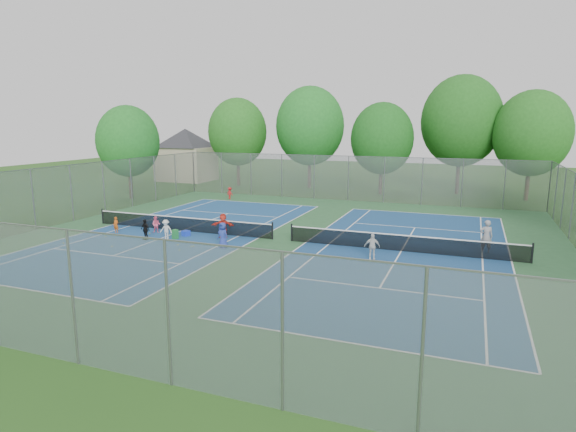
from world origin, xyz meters
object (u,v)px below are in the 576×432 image
(ball_crate, at_px, (186,233))
(instructor, at_px, (486,237))
(net_right, at_px, (402,243))
(ball_hopper, at_px, (175,234))
(net_left, at_px, (181,224))

(ball_crate, distance_m, instructor, 17.40)
(net_right, xyz_separation_m, ball_hopper, (-13.13, -2.01, -0.16))
(ball_hopper, bearing_deg, ball_crate, 80.04)
(ball_crate, height_order, instructor, instructor)
(net_right, xyz_separation_m, instructor, (4.26, 1.30, 0.45))
(net_left, distance_m, net_right, 14.00)
(net_left, xyz_separation_m, instructor, (18.26, 1.30, 0.45))
(net_right, height_order, ball_crate, net_right)
(net_right, bearing_deg, instructor, 16.94)
(ball_crate, bearing_deg, net_left, 133.38)
(net_left, height_order, net_right, same)
(net_left, xyz_separation_m, ball_hopper, (0.87, -2.01, -0.16))
(net_left, relative_size, instructor, 7.08)
(net_right, relative_size, instructor, 7.08)
(net_left, bearing_deg, ball_hopper, -66.49)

